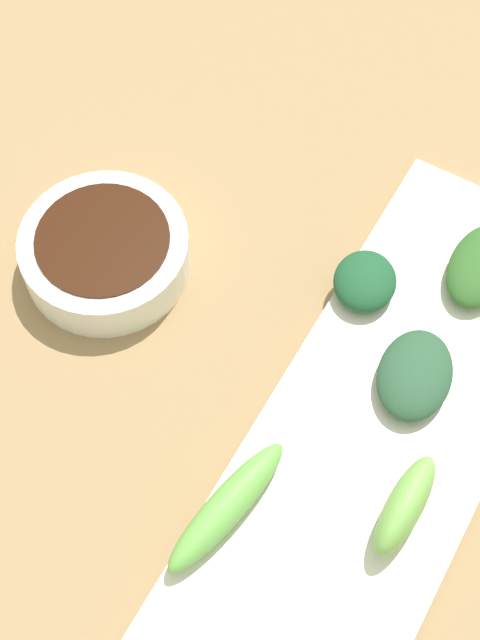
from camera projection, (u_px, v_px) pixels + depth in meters
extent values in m
cube|color=#96774F|center=(302.00, 372.00, 0.60)|extent=(2.10, 2.10, 0.02)
cylinder|color=white|center=(109.00, 248.00, 0.61)|extent=(0.11, 0.11, 0.03)
cylinder|color=#34180B|center=(108.00, 242.00, 0.61)|extent=(0.09, 0.09, 0.02)
cube|color=silver|center=(382.00, 429.00, 0.56)|extent=(0.14, 0.38, 0.01)
ellipsoid|color=#74B04D|center=(405.00, 505.00, 0.52)|extent=(0.02, 0.07, 0.03)
ellipsoid|color=#284E34|center=(415.00, 375.00, 0.56)|extent=(0.05, 0.07, 0.02)
ellipsoid|color=#1A4C2C|center=(365.00, 281.00, 0.59)|extent=(0.05, 0.05, 0.02)
ellipsoid|color=#65AD48|center=(227.00, 506.00, 0.52)|extent=(0.04, 0.10, 0.02)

